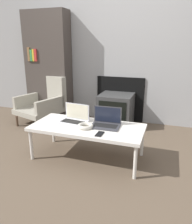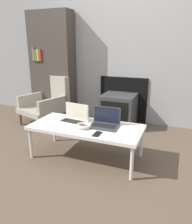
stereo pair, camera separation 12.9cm
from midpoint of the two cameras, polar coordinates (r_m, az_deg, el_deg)
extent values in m
plane|color=brown|center=(2.50, -5.24, -13.58)|extent=(14.00, 14.00, 0.00)
cube|color=#999999|center=(3.70, 5.12, 17.57)|extent=(7.00, 0.06, 2.60)
cube|color=black|center=(3.76, 5.30, 3.37)|extent=(0.81, 0.03, 0.76)
cube|color=silver|center=(2.48, -3.76, -4.06)|extent=(1.27, 0.58, 0.04)
cylinder|color=silver|center=(2.64, -17.93, -8.19)|extent=(0.04, 0.04, 0.36)
cylinder|color=silver|center=(2.20, 8.51, -12.94)|extent=(0.04, 0.04, 0.36)
cylinder|color=silver|center=(3.02, -12.31, -4.47)|extent=(0.04, 0.04, 0.36)
cylinder|color=silver|center=(2.64, 10.59, -7.64)|extent=(0.04, 0.04, 0.36)
cube|color=silver|center=(2.58, -7.53, -2.69)|extent=(0.35, 0.26, 0.02)
cube|color=black|center=(2.58, -7.53, -2.50)|extent=(0.29, 0.16, 0.00)
cube|color=silver|center=(2.64, -6.32, 0.15)|extent=(0.32, 0.05, 0.19)
cube|color=beige|center=(2.63, -6.37, 0.12)|extent=(0.29, 0.04, 0.17)
cube|color=#38383D|center=(2.44, 0.88, -3.76)|extent=(0.33, 0.23, 0.02)
cube|color=black|center=(2.44, 0.88, -3.56)|extent=(0.28, 0.13, 0.00)
cube|color=#38383D|center=(2.50, 1.59, -0.69)|extent=(0.32, 0.02, 0.19)
cube|color=black|center=(2.50, 1.55, -0.72)|extent=(0.30, 0.01, 0.17)
torus|color=beige|center=(2.42, -4.31, -3.70)|extent=(0.18, 0.18, 0.04)
cube|color=black|center=(2.25, -0.69, -5.76)|extent=(0.06, 0.13, 0.01)
cube|color=#383838|center=(3.55, 4.23, 0.54)|extent=(0.52, 0.50, 0.52)
cube|color=black|center=(3.32, 3.10, -0.65)|extent=(0.43, 0.01, 0.40)
cube|color=gray|center=(3.81, -15.36, 0.44)|extent=(0.78, 0.82, 0.08)
cube|color=gray|center=(3.92, -12.45, 5.54)|extent=(0.61, 0.28, 0.51)
cube|color=gray|center=(3.99, -18.02, 3.04)|extent=(0.24, 0.60, 0.20)
cube|color=gray|center=(3.57, -12.75, 1.84)|extent=(0.24, 0.60, 0.20)
cylinder|color=#4C3828|center=(3.78, -20.84, -2.23)|extent=(0.04, 0.04, 0.17)
cylinder|color=#4C3828|center=(3.49, -14.32, -3.24)|extent=(0.04, 0.04, 0.17)
cylinder|color=#4C3828|center=(4.21, -15.96, 0.19)|extent=(0.04, 0.04, 0.17)
cylinder|color=#4C3828|center=(3.95, -9.83, -0.52)|extent=(0.04, 0.04, 0.17)
cube|color=#3F3833|center=(4.02, -13.22, 11.58)|extent=(0.78, 0.30, 1.82)
cube|color=brown|center=(4.02, -18.06, 14.16)|extent=(0.04, 0.02, 0.23)
cube|color=#337F42|center=(3.99, -17.48, 13.91)|extent=(0.04, 0.02, 0.19)
cube|color=gold|center=(3.97, -16.99, 13.99)|extent=(0.03, 0.02, 0.20)
cube|color=#B22D28|center=(3.95, -16.47, 14.06)|extent=(0.04, 0.02, 0.20)
camera|label=1|loc=(0.06, -91.36, -0.42)|focal=35.00mm
camera|label=2|loc=(0.06, 88.64, 0.42)|focal=35.00mm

